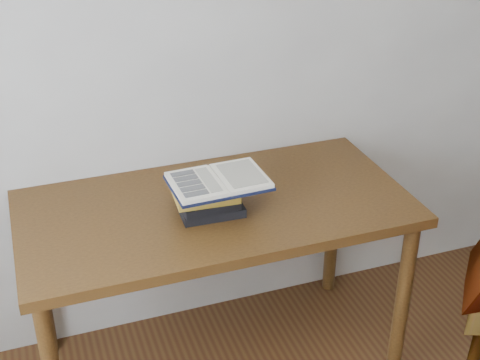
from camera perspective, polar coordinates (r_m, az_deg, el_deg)
name	(u,v)px	position (r m, az deg, el deg)	size (l,w,h in m)	color
room_shell	(410,178)	(0.98, 14.34, 0.17)	(3.54, 3.54, 2.62)	beige
desk	(216,225)	(2.57, -2.07, -3.88)	(1.47, 0.74, 0.79)	#4F3113
book_stack	(209,198)	(2.44, -2.70, -1.57)	(0.25, 0.19, 0.12)	black
open_book	(219,181)	(2.39, -1.84, -0.09)	(0.35, 0.25, 0.03)	black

